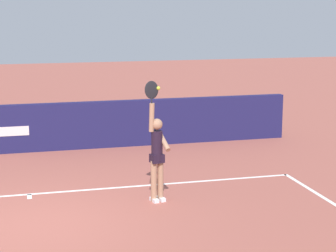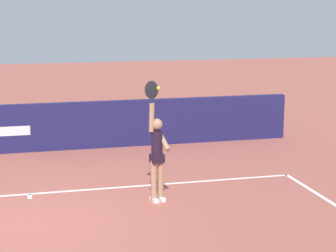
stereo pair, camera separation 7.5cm
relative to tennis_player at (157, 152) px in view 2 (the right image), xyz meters
name	(u,v)px [view 2 (the right image)]	position (x,y,z in m)	size (l,w,h in m)	color
ground_plane	(32,225)	(-2.38, -0.71, -0.96)	(60.00, 60.00, 0.00)	#9F5246
court_lines	(33,246)	(-2.38, -1.70, -0.96)	(11.27, 5.59, 0.00)	white
back_wall	(25,128)	(-2.38, 4.68, -0.35)	(14.29, 0.23, 1.24)	#1C1B4B
tennis_player	(157,152)	(0.00, 0.00, 0.00)	(0.48, 0.46, 2.35)	#A8795C
tennis_ball	(158,88)	(0.03, 0.00, 1.23)	(0.07, 0.07, 0.07)	#CFDF39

